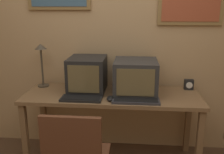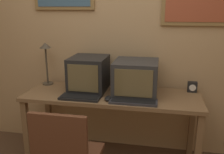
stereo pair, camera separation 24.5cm
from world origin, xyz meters
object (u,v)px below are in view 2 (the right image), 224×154
keyboard_side (133,101)px  desk_lamp (46,55)px  monitor_left (89,74)px  monitor_right (136,78)px  mouse_near_keyboard (108,98)px  keyboard_main (80,97)px  desk_clock (192,87)px

keyboard_side → desk_lamp: (-1.01, 0.38, 0.32)m
keyboard_side → desk_lamp: desk_lamp is taller
monitor_left → monitor_right: size_ratio=0.95×
monitor_right → keyboard_side: 0.29m
monitor_right → keyboard_side: bearing=-88.2°
monitor_left → monitor_right: (0.49, -0.03, -0.01)m
mouse_near_keyboard → desk_lamp: 0.91m
keyboard_side → monitor_right: bearing=91.8°
monitor_left → mouse_near_keyboard: monitor_left is taller
keyboard_main → desk_lamp: size_ratio=0.82×
keyboard_side → keyboard_main: bearing=179.2°
monitor_right → mouse_near_keyboard: size_ratio=3.76×
mouse_near_keyboard → desk_lamp: desk_lamp is taller
keyboard_main → desk_lamp: desk_lamp is taller
monitor_right → mouse_near_keyboard: (-0.24, -0.22, -0.15)m
desk_clock → desk_lamp: bearing=-179.0°
monitor_right → desk_lamp: bearing=172.1°
monitor_left → monitor_right: 0.49m
desk_lamp → keyboard_main: bearing=-36.7°
monitor_right → monitor_left: bearing=176.1°
monitor_left → keyboard_main: monitor_left is taller
monitor_left → mouse_near_keyboard: bearing=-45.3°
monitor_left → desk_clock: monitor_left is taller
monitor_left → desk_lamp: bearing=168.4°
monitor_right → keyboard_side: monitor_right is taller
keyboard_main → desk_lamp: 0.71m
monitor_right → desk_clock: size_ratio=4.09×
keyboard_side → desk_clock: 0.69m
desk_clock → mouse_near_keyboard: bearing=-153.9°
mouse_near_keyboard → desk_lamp: bearing=154.7°
keyboard_main → desk_clock: 1.14m
mouse_near_keyboard → desk_clock: desk_clock is taller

